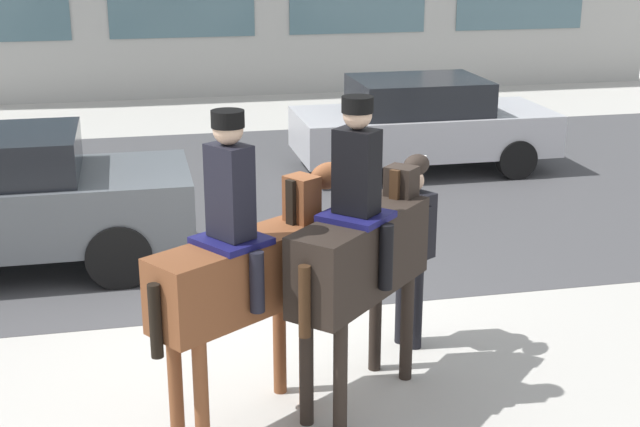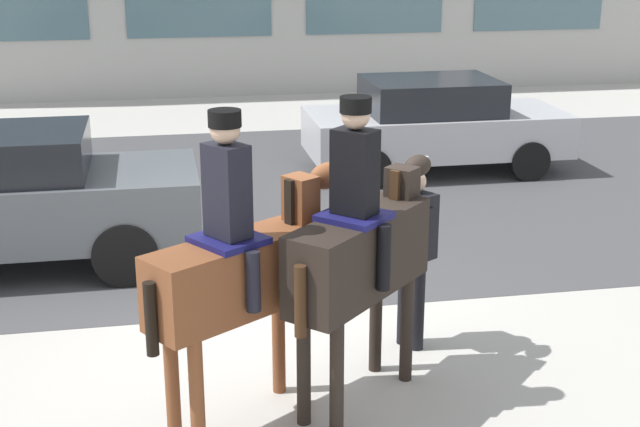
% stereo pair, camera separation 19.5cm
% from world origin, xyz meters
% --- Properties ---
extents(ground_plane, '(80.00, 80.00, 0.00)m').
position_xyz_m(ground_plane, '(0.00, 0.00, 0.00)').
color(ground_plane, '#B2AFA8').
extents(road_surface, '(23.06, 8.50, 0.01)m').
position_xyz_m(road_surface, '(0.00, 4.75, 0.00)').
color(road_surface, '#444447').
rests_on(road_surface, ground_plane).
extents(mounted_horse_lead, '(1.74, 1.31, 2.52)m').
position_xyz_m(mounted_horse_lead, '(-0.50, -1.47, 1.31)').
color(mounted_horse_lead, brown).
rests_on(mounted_horse_lead, ground_plane).
extents(mounted_horse_companion, '(1.52, 1.52, 2.55)m').
position_xyz_m(mounted_horse_companion, '(0.46, -1.32, 1.34)').
color(mounted_horse_companion, black).
rests_on(mounted_horse_companion, ground_plane).
extents(pedestrian_bystander, '(0.72, 0.78, 1.70)m').
position_xyz_m(pedestrian_bystander, '(1.14, -0.45, 1.00)').
color(pedestrian_bystander, black).
rests_on(pedestrian_bystander, ground_plane).
extents(street_car_far_lane, '(4.06, 1.85, 1.48)m').
position_xyz_m(street_car_far_lane, '(3.27, 5.60, 0.77)').
color(street_car_far_lane, '#B7B7BC').
rests_on(street_car_far_lane, ground_plane).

